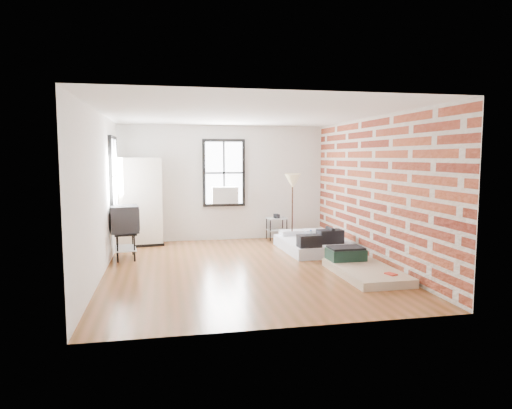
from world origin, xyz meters
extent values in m
plane|color=brown|center=(0.00, 0.00, 0.00)|extent=(6.00, 6.00, 0.00)
cube|color=silver|center=(0.00, 3.00, 1.40)|extent=(5.00, 0.01, 2.80)
cube|color=silver|center=(0.00, -3.00, 1.40)|extent=(5.00, 0.01, 2.80)
cube|color=silver|center=(-2.50, 0.00, 1.40)|extent=(0.01, 6.00, 2.80)
cube|color=brown|center=(2.50, 0.00, 1.40)|extent=(0.02, 6.00, 2.80)
cube|color=white|center=(0.00, 0.00, 2.80)|extent=(5.00, 6.00, 0.01)
cube|color=white|center=(0.00, 2.95, 1.65)|extent=(0.90, 0.02, 1.50)
cube|color=black|center=(-0.48, 2.97, 1.65)|extent=(0.07, 0.08, 1.64)
cube|color=black|center=(0.48, 2.97, 1.65)|extent=(0.07, 0.08, 1.64)
cube|color=black|center=(0.00, 2.97, 2.44)|extent=(0.90, 0.08, 0.07)
cube|color=black|center=(0.00, 2.97, 0.86)|extent=(0.90, 0.08, 0.07)
cube|color=black|center=(0.00, 2.94, 1.65)|extent=(0.04, 0.02, 1.50)
cube|color=black|center=(0.00, 2.94, 1.65)|extent=(0.90, 0.02, 0.04)
cube|color=beige|center=(0.00, 2.83, 1.12)|extent=(0.62, 0.30, 0.40)
cube|color=white|center=(-2.45, 1.80, 1.65)|extent=(0.02, 0.90, 1.50)
cube|color=black|center=(-2.47, 1.32, 1.65)|extent=(0.08, 0.07, 1.64)
cube|color=black|center=(-2.47, 2.29, 1.65)|extent=(0.08, 0.07, 1.64)
cube|color=black|center=(-2.47, 1.80, 2.44)|extent=(0.08, 0.90, 0.07)
cube|color=black|center=(-2.47, 1.80, 0.86)|extent=(0.08, 0.90, 0.07)
cube|color=black|center=(-2.44, 1.80, 1.65)|extent=(0.02, 0.04, 1.50)
cube|color=black|center=(-2.44, 1.80, 1.65)|extent=(0.02, 0.90, 0.04)
cube|color=silver|center=(1.75, 1.25, 0.12)|extent=(1.40, 1.85, 0.24)
cube|color=silver|center=(1.44, 1.95, 0.29)|extent=(0.53, 0.35, 0.11)
cube|color=silver|center=(2.00, 1.98, 0.29)|extent=(0.53, 0.35, 0.11)
cube|color=black|center=(1.96, 0.84, 0.38)|extent=(0.53, 0.32, 0.28)
cylinder|color=black|center=(1.96, 0.84, 0.54)|extent=(0.09, 0.33, 0.08)
cube|color=black|center=(1.40, 0.53, 0.36)|extent=(0.47, 0.30, 0.25)
cylinder|color=#A0BECE|center=(1.66, 1.20, 0.34)|extent=(0.07, 0.07, 0.21)
cylinder|color=blue|center=(1.66, 1.20, 0.46)|extent=(0.03, 0.03, 0.03)
cube|color=tan|center=(1.95, -0.94, 0.07)|extent=(0.96, 1.79, 0.14)
cube|color=#152F23|center=(1.85, -0.29, 0.24)|extent=(0.66, 0.48, 0.21)
cube|color=black|center=(1.85, -0.29, 0.37)|extent=(0.62, 0.44, 0.04)
cube|color=red|center=(2.14, -1.46, 0.15)|extent=(0.18, 0.22, 0.02)
cube|color=black|center=(-2.00, 2.65, 0.03)|extent=(1.09, 0.71, 0.06)
cube|color=beige|center=(-2.00, 2.65, 1.04)|extent=(1.04, 0.66, 1.96)
cylinder|color=black|center=(1.07, 2.54, 0.26)|extent=(0.02, 0.02, 0.53)
cylinder|color=black|center=(1.49, 2.57, 0.26)|extent=(0.02, 0.02, 0.53)
cylinder|color=black|center=(1.05, 2.87, 0.26)|extent=(0.02, 0.02, 0.53)
cylinder|color=black|center=(1.47, 2.90, 0.26)|extent=(0.02, 0.02, 0.53)
cube|color=silver|center=(1.27, 2.72, 0.53)|extent=(0.51, 0.42, 0.02)
cube|color=silver|center=(1.27, 2.72, 0.24)|extent=(0.49, 0.40, 0.02)
cube|color=black|center=(1.27, 2.72, 0.59)|extent=(0.13, 0.18, 0.10)
cylinder|color=black|center=(1.41, 1.80, 0.01)|extent=(0.24, 0.24, 0.03)
cylinder|color=black|center=(1.41, 1.80, 0.74)|extent=(0.03, 0.03, 1.43)
cone|color=beige|center=(1.41, 1.80, 1.50)|extent=(0.36, 0.36, 0.32)
cylinder|color=black|center=(-2.34, 0.92, 0.26)|extent=(0.03, 0.03, 0.53)
cylinder|color=black|center=(-2.02, 0.96, 0.26)|extent=(0.03, 0.03, 0.53)
cylinder|color=black|center=(-2.42, 1.55, 0.26)|extent=(0.03, 0.03, 0.53)
cylinder|color=black|center=(-2.10, 1.59, 0.26)|extent=(0.03, 0.03, 0.53)
cube|color=black|center=(-2.22, 1.25, 0.53)|extent=(0.51, 0.81, 0.03)
cube|color=silver|center=(-2.22, 1.25, 0.21)|extent=(0.49, 0.78, 0.02)
cube|color=black|center=(-2.22, 1.25, 0.81)|extent=(0.60, 0.67, 0.53)
cube|color=black|center=(-1.96, 1.29, 0.81)|extent=(0.08, 0.51, 0.42)
camera|label=1|loc=(-1.42, -8.10, 2.04)|focal=32.00mm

